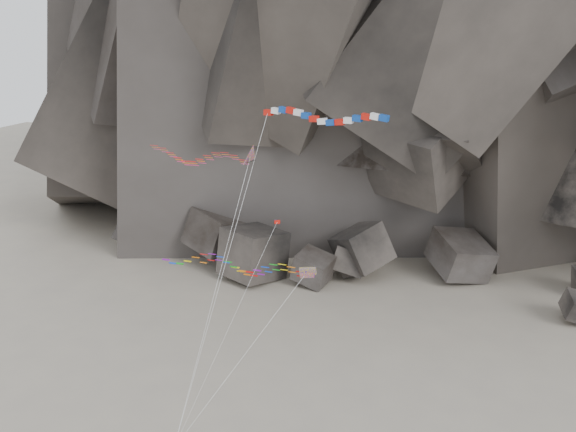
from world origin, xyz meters
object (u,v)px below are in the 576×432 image
(delta_kite, at_px, (195,155))
(banner_kite, at_px, (322,118))
(pennant_kite, at_px, (252,277))
(parafoil_kite, at_px, (229,263))

(delta_kite, relative_size, banner_kite, 0.89)
(delta_kite, xyz_separation_m, pennant_kite, (6.36, -3.02, -9.06))
(banner_kite, bearing_deg, delta_kite, -165.78)
(delta_kite, height_order, banner_kite, banner_kite)
(parafoil_kite, relative_size, pennant_kite, 0.97)
(parafoil_kite, bearing_deg, delta_kite, -153.98)
(delta_kite, xyz_separation_m, banner_kite, (10.94, 0.92, 3.59))
(banner_kite, relative_size, parafoil_kite, 1.63)
(delta_kite, bearing_deg, parafoil_kite, 46.17)
(banner_kite, bearing_deg, pennant_kite, -129.88)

